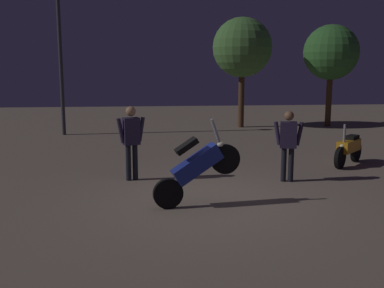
{
  "coord_description": "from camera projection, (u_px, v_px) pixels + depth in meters",
  "views": [
    {
      "loc": [
        -1.11,
        -8.53,
        2.63
      ],
      "look_at": [
        -0.25,
        0.72,
        1.0
      ],
      "focal_mm": 43.21,
      "sensor_mm": 36.0,
      "label": 1
    }
  ],
  "objects": [
    {
      "name": "person_rider_beside",
      "position": [
        131.0,
        136.0,
        10.37
      ],
      "size": [
        0.65,
        0.35,
        1.69
      ],
      "rotation": [
        0.0,
        0.0,
        5.07
      ],
      "color": "black",
      "rests_on": "ground_plane"
    },
    {
      "name": "person_bystander_far",
      "position": [
        288.0,
        140.0,
        10.25
      ],
      "size": [
        0.66,
        0.32,
        1.59
      ],
      "rotation": [
        0.0,
        0.0,
        4.47
      ],
      "color": "black",
      "rests_on": "ground_plane"
    },
    {
      "name": "motorcycle_blue_foreground",
      "position": [
        197.0,
        167.0,
        8.5
      ],
      "size": [
        1.65,
        0.47,
        1.63
      ],
      "rotation": [
        0.0,
        0.0,
        0.18
      ],
      "color": "black",
      "rests_on": "ground_plane"
    },
    {
      "name": "tree_center_bg",
      "position": [
        331.0,
        53.0,
        19.03
      ],
      "size": [
        2.27,
        2.27,
        4.2
      ],
      "color": "#4C331E",
      "rests_on": "ground_plane"
    },
    {
      "name": "ground_plane",
      "position": [
        209.0,
        201.0,
        8.92
      ],
      "size": [
        40.0,
        40.0,
        0.0
      ],
      "primitive_type": "plane",
      "color": "#756656"
    },
    {
      "name": "tree_left_bg",
      "position": [
        242.0,
        48.0,
        18.67
      ],
      "size": [
        2.41,
        2.41,
        4.46
      ],
      "color": "#4C331E",
      "rests_on": "ground_plane"
    },
    {
      "name": "streetlamp_near",
      "position": [
        60.0,
        37.0,
        16.57
      ],
      "size": [
        0.36,
        0.36,
        5.7
      ],
      "color": "#38383D",
      "rests_on": "ground_plane"
    },
    {
      "name": "motorcycle_orange_parked_left",
      "position": [
        349.0,
        148.0,
        12.02
      ],
      "size": [
        1.24,
        1.25,
        1.11
      ],
      "rotation": [
        0.0,
        0.0,
        3.93
      ],
      "color": "black",
      "rests_on": "ground_plane"
    }
  ]
}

